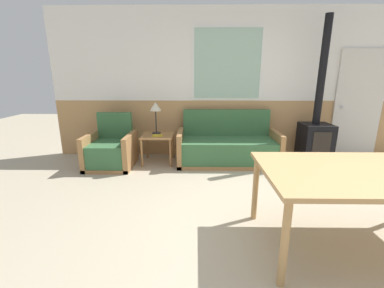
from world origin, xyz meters
name	(u,v)px	position (x,y,z in m)	size (l,w,h in m)	color
ground_plane	(288,232)	(0.00, 0.00, 0.00)	(16.00, 16.00, 0.00)	#B2A58C
wall_back	(245,84)	(-0.02, 2.63, 1.37)	(7.20, 0.09, 2.70)	tan
couch	(227,148)	(-0.37, 2.14, 0.27)	(1.76, 0.81, 0.91)	#9E7042
armchair	(111,151)	(-2.39, 1.93, 0.27)	(0.77, 0.79, 0.89)	#9E7042
side_table	(158,139)	(-1.61, 2.13, 0.43)	(0.55, 0.55, 0.51)	#9E7042
table_lamp	(156,109)	(-1.64, 2.23, 0.96)	(0.20, 0.20, 0.56)	#262628
book_stack	(158,135)	(-1.59, 2.03, 0.52)	(0.18, 0.13, 0.02)	gold
dining_table	(365,177)	(0.52, -0.20, 0.68)	(1.74, 1.05, 0.75)	tan
wood_stove	(316,131)	(1.16, 2.13, 0.59)	(0.49, 0.50, 2.47)	black
entry_door	(358,105)	(2.09, 2.57, 0.99)	(0.88, 0.09, 1.98)	silver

